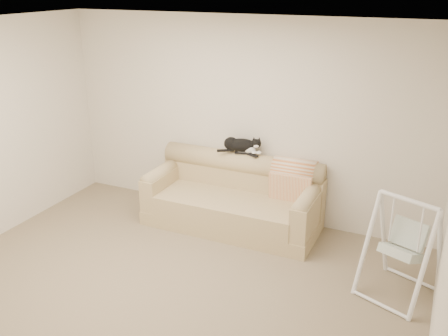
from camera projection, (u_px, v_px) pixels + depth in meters
name	position (u px, v px, depth m)	size (l,w,h in m)	color
ground_plane	(169.00, 288.00, 5.15)	(5.00, 5.00, 0.00)	#7C694D
room_shell	(162.00, 148.00, 4.61)	(5.04, 4.04, 2.60)	beige
sofa	(234.00, 199.00, 6.38)	(2.20, 0.93, 0.90)	tan
remote_a	(242.00, 153.00, 6.37)	(0.19, 0.09, 0.03)	black
remote_b	(252.00, 155.00, 6.29)	(0.17, 0.11, 0.02)	black
tuxedo_cat	(241.00, 145.00, 6.36)	(0.56, 0.32, 0.22)	black
throw_blanket	(294.00, 174.00, 6.17)	(0.53, 0.38, 0.58)	orange
baby_swing	(403.00, 247.00, 4.89)	(0.85, 0.88, 1.06)	white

